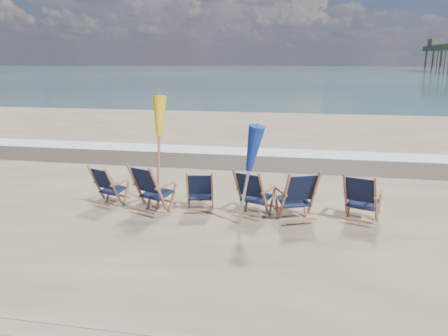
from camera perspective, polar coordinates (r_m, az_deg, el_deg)
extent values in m
plane|color=#37585B|center=(134.42, 10.43, 12.34)|extent=(400.00, 400.00, 0.00)
cube|color=silver|center=(15.08, 4.39, 2.15)|extent=(200.00, 1.40, 0.01)
cube|color=#42362A|center=(13.63, 3.66, 0.89)|extent=(200.00, 2.60, 0.00)
cylinder|color=#946142|center=(9.30, -8.55, 2.06)|extent=(0.06, 0.06, 2.36)
cone|color=yellow|center=(9.18, -8.71, 6.35)|extent=(0.30, 0.30, 0.85)
cylinder|color=#A5A5AD|center=(8.08, 2.99, -1.10)|extent=(0.06, 0.06, 1.95)
cone|color=navy|center=(7.96, 3.04, 2.36)|extent=(0.30, 0.30, 0.85)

